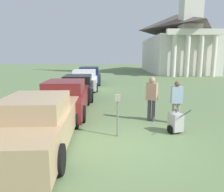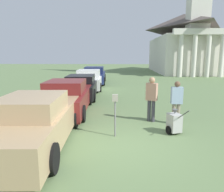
{
  "view_description": "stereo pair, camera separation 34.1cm",
  "coord_description": "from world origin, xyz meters",
  "px_view_note": "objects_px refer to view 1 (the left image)",
  "views": [
    {
      "loc": [
        -0.45,
        -6.08,
        2.6
      ],
      "look_at": [
        -0.42,
        1.95,
        1.1
      ],
      "focal_mm": 35.0,
      "sensor_mm": 36.0,
      "label": 1
    },
    {
      "loc": [
        -0.11,
        -6.08,
        2.6
      ],
      "look_at": [
        -0.42,
        1.95,
        1.1
      ],
      "focal_mm": 35.0,
      "sensor_mm": 36.0,
      "label": 2
    }
  ],
  "objects_px": {
    "person_worker": "(151,96)",
    "parking_meter": "(117,107)",
    "parked_car_white": "(84,80)",
    "person_supervisor": "(176,100)",
    "parked_car_tan": "(37,123)",
    "parked_car_navy": "(89,76)",
    "parked_car_maroon": "(65,98)",
    "parked_car_black": "(78,87)",
    "equipment_cart": "(175,122)",
    "church": "(176,38)"
  },
  "relations": [
    {
      "from": "church",
      "to": "parked_car_black",
      "type": "bearing_deg",
      "value": -119.65
    },
    {
      "from": "person_worker",
      "to": "parked_car_tan",
      "type": "bearing_deg",
      "value": 62.63
    },
    {
      "from": "person_supervisor",
      "to": "parked_car_black",
      "type": "bearing_deg",
      "value": -50.19
    },
    {
      "from": "parked_car_tan",
      "to": "parking_meter",
      "type": "distance_m",
      "value": 2.44
    },
    {
      "from": "equipment_cart",
      "to": "parked_car_black",
      "type": "bearing_deg",
      "value": 104.8
    },
    {
      "from": "parking_meter",
      "to": "person_supervisor",
      "type": "distance_m",
      "value": 2.68
    },
    {
      "from": "parked_car_white",
      "to": "parked_car_tan",
      "type": "bearing_deg",
      "value": -92.73
    },
    {
      "from": "person_worker",
      "to": "church",
      "type": "bearing_deg",
      "value": -79.53
    },
    {
      "from": "parked_car_maroon",
      "to": "equipment_cart",
      "type": "bearing_deg",
      "value": -34.27
    },
    {
      "from": "parking_meter",
      "to": "parked_car_white",
      "type": "bearing_deg",
      "value": 102.71
    },
    {
      "from": "parked_car_tan",
      "to": "person_supervisor",
      "type": "distance_m",
      "value": 5.09
    },
    {
      "from": "parked_car_tan",
      "to": "church",
      "type": "distance_m",
      "value": 31.48
    },
    {
      "from": "parked_car_maroon",
      "to": "equipment_cart",
      "type": "relative_size",
      "value": 4.96
    },
    {
      "from": "parked_car_tan",
      "to": "church",
      "type": "height_order",
      "value": "church"
    },
    {
      "from": "parked_car_white",
      "to": "person_worker",
      "type": "distance_m",
      "value": 9.19
    },
    {
      "from": "parked_car_white",
      "to": "church",
      "type": "distance_m",
      "value": 21.96
    },
    {
      "from": "parked_car_black",
      "to": "parked_car_navy",
      "type": "xyz_separation_m",
      "value": [
        0.0,
        6.94,
        0.05
      ]
    },
    {
      "from": "parked_car_tan",
      "to": "parking_meter",
      "type": "height_order",
      "value": "parked_car_tan"
    },
    {
      "from": "parked_car_tan",
      "to": "parked_car_navy",
      "type": "xyz_separation_m",
      "value": [
        0.0,
        14.49,
        0.01
      ]
    },
    {
      "from": "person_worker",
      "to": "parking_meter",
      "type": "bearing_deg",
      "value": 78.9
    },
    {
      "from": "parked_car_navy",
      "to": "church",
      "type": "bearing_deg",
      "value": 47.02
    },
    {
      "from": "parked_car_navy",
      "to": "person_worker",
      "type": "height_order",
      "value": "person_worker"
    },
    {
      "from": "parked_car_navy",
      "to": "person_supervisor",
      "type": "bearing_deg",
      "value": -72.29
    },
    {
      "from": "parking_meter",
      "to": "equipment_cart",
      "type": "height_order",
      "value": "parking_meter"
    },
    {
      "from": "person_worker",
      "to": "equipment_cart",
      "type": "height_order",
      "value": "person_worker"
    },
    {
      "from": "parked_car_white",
      "to": "equipment_cart",
      "type": "bearing_deg",
      "value": -69.2
    },
    {
      "from": "parked_car_black",
      "to": "person_supervisor",
      "type": "relative_size",
      "value": 3.13
    },
    {
      "from": "parked_car_black",
      "to": "parked_car_maroon",
      "type": "bearing_deg",
      "value": -92.73
    },
    {
      "from": "parked_car_black",
      "to": "parking_meter",
      "type": "xyz_separation_m",
      "value": [
        2.28,
        -6.73,
        0.29
      ]
    },
    {
      "from": "parked_car_tan",
      "to": "parked_car_white",
      "type": "distance_m",
      "value": 10.94
    },
    {
      "from": "parked_car_maroon",
      "to": "parked_car_navy",
      "type": "distance_m",
      "value": 10.72
    },
    {
      "from": "parked_car_white",
      "to": "person_supervisor",
      "type": "relative_size",
      "value": 2.87
    },
    {
      "from": "person_worker",
      "to": "church",
      "type": "xyz_separation_m",
      "value": [
        8.38,
        26.21,
        4.21
      ]
    },
    {
      "from": "parked_car_maroon",
      "to": "parked_car_black",
      "type": "relative_size",
      "value": 0.95
    },
    {
      "from": "parked_car_black",
      "to": "parking_meter",
      "type": "distance_m",
      "value": 7.11
    },
    {
      "from": "parked_car_white",
      "to": "person_worker",
      "type": "height_order",
      "value": "person_worker"
    },
    {
      "from": "parked_car_maroon",
      "to": "parked_car_white",
      "type": "xyz_separation_m",
      "value": [
        0.0,
        7.17,
        -0.0
      ]
    },
    {
      "from": "parked_car_tan",
      "to": "equipment_cart",
      "type": "distance_m",
      "value": 4.42
    },
    {
      "from": "parked_car_navy",
      "to": "equipment_cart",
      "type": "distance_m",
      "value": 14.01
    },
    {
      "from": "parked_car_black",
      "to": "parked_car_navy",
      "type": "bearing_deg",
      "value": 87.27
    },
    {
      "from": "parked_car_tan",
      "to": "parked_car_navy",
      "type": "relative_size",
      "value": 0.96
    },
    {
      "from": "parked_car_tan",
      "to": "parked_car_navy",
      "type": "distance_m",
      "value": 14.49
    },
    {
      "from": "parked_car_navy",
      "to": "parked_car_maroon",
      "type": "bearing_deg",
      "value": -92.73
    },
    {
      "from": "parked_car_navy",
      "to": "parking_meter",
      "type": "xyz_separation_m",
      "value": [
        2.28,
        -13.67,
        0.25
      ]
    },
    {
      "from": "parked_car_white",
      "to": "person_supervisor",
      "type": "height_order",
      "value": "person_supervisor"
    },
    {
      "from": "parked_car_tan",
      "to": "equipment_cart",
      "type": "bearing_deg",
      "value": 12.4
    },
    {
      "from": "parked_car_maroon",
      "to": "person_supervisor",
      "type": "relative_size",
      "value": 2.99
    },
    {
      "from": "parked_car_white",
      "to": "parked_car_navy",
      "type": "distance_m",
      "value": 3.55
    },
    {
      "from": "parking_meter",
      "to": "person_worker",
      "type": "distance_m",
      "value": 2.2
    },
    {
      "from": "parked_car_tan",
      "to": "parked_car_maroon",
      "type": "bearing_deg",
      "value": 87.27
    }
  ]
}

